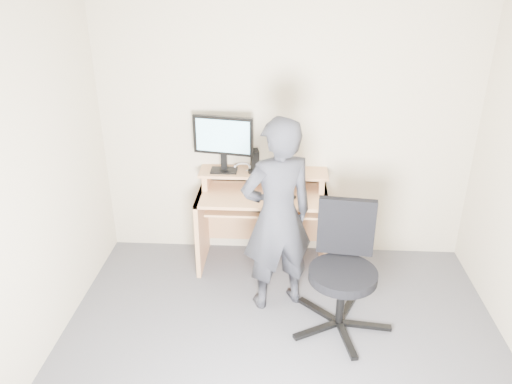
# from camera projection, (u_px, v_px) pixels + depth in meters

# --- Properties ---
(ground) EXTENTS (3.50, 3.50, 0.00)m
(ground) POSITION_uv_depth(u_px,v_px,m) (281.00, 374.00, 3.59)
(ground) COLOR #4E4D52
(ground) RESTS_ON ground
(back_wall) EXTENTS (3.50, 0.02, 2.50)m
(back_wall) POSITION_uv_depth(u_px,v_px,m) (286.00, 132.00, 4.64)
(back_wall) COLOR #BDB496
(back_wall) RESTS_ON ground
(ceiling) EXTENTS (3.50, 3.50, 0.02)m
(ceiling) POSITION_uv_depth(u_px,v_px,m) (291.00, 4.00, 2.53)
(ceiling) COLOR white
(ceiling) RESTS_ON back_wall
(desk) EXTENTS (1.20, 0.60, 0.91)m
(desk) POSITION_uv_depth(u_px,v_px,m) (263.00, 209.00, 4.75)
(desk) COLOR tan
(desk) RESTS_ON ground
(monitor) EXTENTS (0.56, 0.16, 0.53)m
(monitor) POSITION_uv_depth(u_px,v_px,m) (223.00, 139.00, 4.52)
(monitor) COLOR black
(monitor) RESTS_ON desk
(external_drive) EXTENTS (0.09, 0.14, 0.20)m
(external_drive) POSITION_uv_depth(u_px,v_px,m) (255.00, 160.00, 4.65)
(external_drive) COLOR black
(external_drive) RESTS_ON desk
(travel_mug) EXTENTS (0.10, 0.10, 0.18)m
(travel_mug) POSITION_uv_depth(u_px,v_px,m) (286.00, 163.00, 4.62)
(travel_mug) COLOR #BABABF
(travel_mug) RESTS_ON desk
(smartphone) EXTENTS (0.10, 0.14, 0.01)m
(smartphone) POSITION_uv_depth(u_px,v_px,m) (281.00, 171.00, 4.65)
(smartphone) COLOR black
(smartphone) RESTS_ON desk
(charger) EXTENTS (0.05, 0.05, 0.03)m
(charger) POSITION_uv_depth(u_px,v_px,m) (251.00, 171.00, 4.61)
(charger) COLOR black
(charger) RESTS_ON desk
(headphones) EXTENTS (0.17, 0.17, 0.06)m
(headphones) POSITION_uv_depth(u_px,v_px,m) (242.00, 168.00, 4.72)
(headphones) COLOR silver
(headphones) RESTS_ON desk
(keyboard) EXTENTS (0.49, 0.31, 0.03)m
(keyboard) POSITION_uv_depth(u_px,v_px,m) (256.00, 206.00, 4.55)
(keyboard) COLOR black
(keyboard) RESTS_ON desk
(mouse) EXTENTS (0.11, 0.09, 0.04)m
(mouse) POSITION_uv_depth(u_px,v_px,m) (291.00, 197.00, 4.48)
(mouse) COLOR black
(mouse) RESTS_ON desk
(office_chair) EXTENTS (0.79, 0.80, 1.01)m
(office_chair) POSITION_uv_depth(u_px,v_px,m) (343.00, 264.00, 3.89)
(office_chair) COLOR black
(office_chair) RESTS_ON ground
(person) EXTENTS (0.71, 0.60, 1.67)m
(person) POSITION_uv_depth(u_px,v_px,m) (277.00, 216.00, 4.00)
(person) COLOR black
(person) RESTS_ON ground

